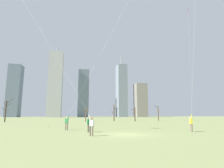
{
  "coord_description": "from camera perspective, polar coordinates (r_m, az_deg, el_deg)",
  "views": [
    {
      "loc": [
        -4.99,
        -17.11,
        1.82
      ],
      "look_at": [
        0.0,
        6.0,
        5.87
      ],
      "focal_mm": 29.05,
      "sensor_mm": 36.0,
      "label": 1
    }
  ],
  "objects": [
    {
      "name": "ground_plane",
      "position": [
        17.92,
        4.2,
        -15.52
      ],
      "size": [
        400.0,
        400.0,
        0.0
      ],
      "primitive_type": "plane",
      "color": "#848E56"
    },
    {
      "name": "kite_flyer_far_back_yellow",
      "position": [
        20.02,
        24.14,
        3.63
      ],
      "size": [
        4.62,
        9.57,
        21.53
      ],
      "color": "#726656",
      "rests_on": "ground"
    },
    {
      "name": "kite_flyer_midfield_right_white",
      "position": [
        22.94,
        -8.5,
        -0.83
      ],
      "size": [
        9.76,
        3.79,
        20.72
      ],
      "color": "#726656",
      "rests_on": "ground"
    },
    {
      "name": "kite_flyer_foreground_left_teal",
      "position": [
        17.16,
        -12.44,
        -1.98
      ],
      "size": [
        11.23,
        4.59,
        19.91
      ],
      "color": "#726656",
      "rests_on": "ground"
    },
    {
      "name": "bystander_watching_nearby",
      "position": [
        20.19,
        -7.4,
        -12.24
      ],
      "size": [
        0.36,
        0.42,
        1.62
      ],
      "color": "#726656",
      "rests_on": "ground"
    },
    {
      "name": "distant_kite_low_near_trees_red",
      "position": [
        42.24,
        -21.68,
        21.83
      ],
      "size": [
        3.91,
        4.11,
        26.54
      ],
      "color": "red",
      "rests_on": "ground"
    },
    {
      "name": "distant_kite_high_overhead_purple",
      "position": [
        37.32,
        22.97,
        16.59
      ],
      "size": [
        1.86,
        3.57,
        21.15
      ],
      "color": "purple",
      "rests_on": "ground"
    },
    {
      "name": "bare_tree_leftmost",
      "position": [
        55.11,
        7.15,
        -9.3
      ],
      "size": [
        1.21,
        1.21,
        4.05
      ],
      "color": "#4C3828",
      "rests_on": "ground"
    },
    {
      "name": "bare_tree_center",
      "position": [
        55.26,
        -30.38,
        -7.07
      ],
      "size": [
        2.72,
        1.35,
        6.24
      ],
      "color": "#423326",
      "rests_on": "ground"
    },
    {
      "name": "bare_tree_rightmost",
      "position": [
        61.07,
        14.31,
        -8.84
      ],
      "size": [
        2.43,
        2.19,
        4.83
      ],
      "color": "brown",
      "rests_on": "ground"
    },
    {
      "name": "bare_tree_right_of_center",
      "position": [
        53.35,
        0.64,
        -9.01
      ],
      "size": [
        2.28,
        1.18,
        4.77
      ],
      "color": "#4C3828",
      "rests_on": "ground"
    },
    {
      "name": "bare_tree_left_of_center",
      "position": [
        51.01,
        -8.24,
        -9.18
      ],
      "size": [
        2.21,
        1.95,
        4.14
      ],
      "color": "brown",
      "rests_on": "ground"
    },
    {
      "name": "skyline_tall_tower",
      "position": [
        163.57,
        3.01,
        -2.11
      ],
      "size": [
        8.22,
        11.29,
        56.41
      ],
      "color": "gray",
      "rests_on": "ground"
    },
    {
      "name": "skyline_mid_tower_left",
      "position": [
        155.54,
        -17.41,
        -0.03
      ],
      "size": [
        11.07,
        9.56,
        58.09
      ],
      "color": "#B2B2B7",
      "rests_on": "ground"
    },
    {
      "name": "skyline_slender_spire",
      "position": [
        160.05,
        -9.03,
        -2.87
      ],
      "size": [
        9.02,
        8.74,
        41.12
      ],
      "color": "slate",
      "rests_on": "ground"
    },
    {
      "name": "skyline_squat_block",
      "position": [
        174.64,
        -28.37,
        -1.87
      ],
      "size": [
        10.07,
        11.24,
        44.24
      ],
      "color": "slate",
      "rests_on": "ground"
    },
    {
      "name": "skyline_mid_tower_right",
      "position": [
        161.27,
        8.98,
        -5.07
      ],
      "size": [
        9.95,
        9.34,
        29.11
      ],
      "color": "gray",
      "rests_on": "ground"
    }
  ]
}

